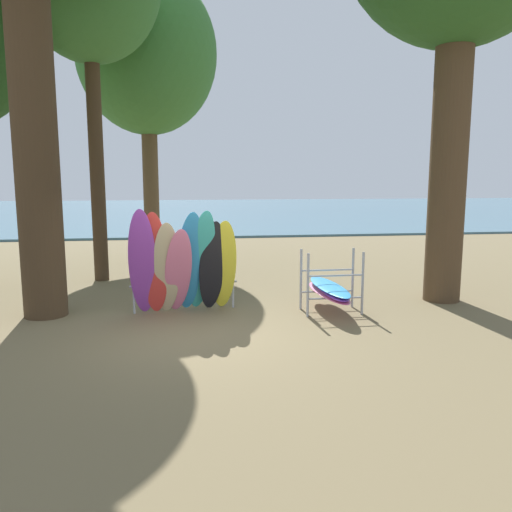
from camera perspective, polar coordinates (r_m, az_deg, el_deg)
The scene contains 5 objects.
ground_plane at distance 9.19m, azimuth -6.99°, elevation -8.35°, with size 80.00×80.00×0.00m, color brown.
lake_water at distance 40.59m, azimuth -7.82°, elevation 4.99°, with size 80.00×36.00×0.10m, color #477084.
tree_far_right_back at distance 17.73m, azimuth -12.02°, elevation 21.03°, with size 4.42×4.42×9.10m.
leaning_board_pile at distance 10.08m, azimuth -8.08°, elevation -1.07°, with size 2.16×1.28×2.14m.
board_storage_rack at distance 10.43m, azimuth 8.20°, elevation -3.63°, with size 1.15×2.12×1.25m.
Camera 1 is at (-0.11, -8.78, 2.70)m, focal length 36.04 mm.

